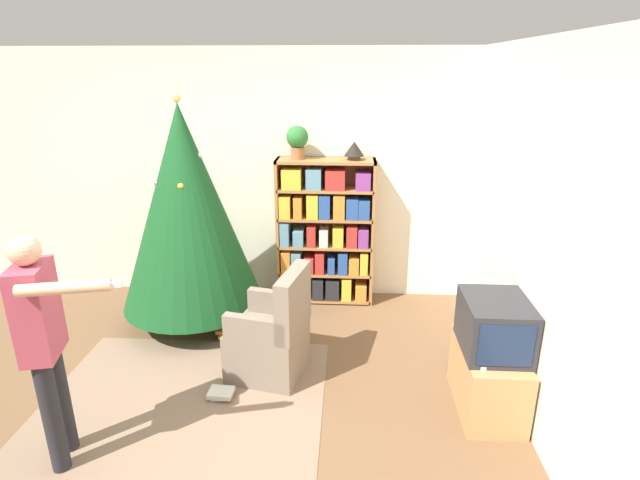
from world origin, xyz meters
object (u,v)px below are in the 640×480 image
armchair (272,338)px  potted_plant (297,140)px  christmas_tree (187,209)px  television (495,325)px  table_lamp (354,149)px  standing_person (43,336)px  bookshelf (326,233)px

armchair → potted_plant: size_ratio=2.80×
christmas_tree → potted_plant: bearing=30.7°
television → table_lamp: bearing=119.4°
christmas_tree → standing_person: size_ratio=1.43×
armchair → potted_plant: bearing=-171.1°
armchair → table_lamp: table_lamp is taller
television → potted_plant: 2.58m
television → standing_person: 2.92m
christmas_tree → table_lamp: size_ratio=10.91×
television → potted_plant: potted_plant is taller
bookshelf → potted_plant: (-0.28, 0.01, 0.97)m
bookshelf → christmas_tree: christmas_tree is taller
bookshelf → television: (1.28, -1.76, -0.07)m
standing_person → potted_plant: 2.88m
television → standing_person: standing_person is taller
armchair → standing_person: 1.68m
television → armchair: bearing=167.7°
table_lamp → television: bearing=-60.6°
television → potted_plant: bearing=131.4°
christmas_tree → table_lamp: christmas_tree is taller
christmas_tree → armchair: 1.48m
christmas_tree → potted_plant: (0.98, 0.58, 0.56)m
television → bookshelf: bearing=126.0°
standing_person → armchair: bearing=117.5°
standing_person → potted_plant: (1.27, 2.45, 0.82)m
television → standing_person: size_ratio=0.36×
bookshelf → table_lamp: size_ratio=7.66×
potted_plant → christmas_tree: bearing=-149.3°
standing_person → table_lamp: size_ratio=7.62×
standing_person → table_lamp: (1.83, 2.45, 0.73)m
bookshelf → television: bookshelf is taller
television → armchair: armchair is taller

